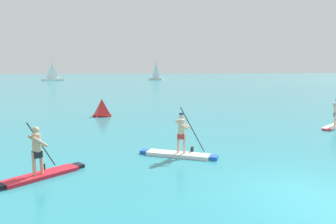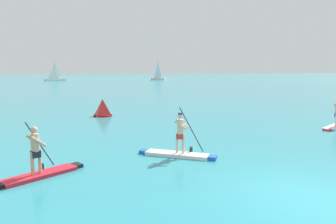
% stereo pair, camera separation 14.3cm
% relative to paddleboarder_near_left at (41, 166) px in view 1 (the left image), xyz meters
% --- Properties ---
extents(ground, '(440.00, 440.00, 0.00)m').
position_rel_paddleboarder_near_left_xyz_m(ground, '(7.29, -3.11, -0.35)').
color(ground, teal).
extents(paddleboarder_near_left, '(2.60, 2.04, 1.79)m').
position_rel_paddleboarder_near_left_xyz_m(paddleboarder_near_left, '(0.00, 0.00, 0.00)').
color(paddleboarder_near_left, red).
rests_on(paddleboarder_near_left, ground).
extents(paddleboarder_mid_center, '(2.93, 1.93, 1.94)m').
position_rel_paddleboarder_near_left_xyz_m(paddleboarder_mid_center, '(4.96, 1.32, 0.00)').
color(paddleboarder_mid_center, white).
rests_on(paddleboarder_mid_center, ground).
extents(paddleboarder_far_right, '(2.90, 2.01, 2.07)m').
position_rel_paddleboarder_near_left_xyz_m(paddleboarder_far_right, '(15.70, 5.29, 0.04)').
color(paddleboarder_far_right, white).
rests_on(paddleboarder_far_right, ground).
extents(race_marker_buoy, '(1.58, 1.58, 1.27)m').
position_rel_paddleboarder_near_left_xyz_m(race_marker_buoy, '(2.06, 12.74, 0.21)').
color(race_marker_buoy, red).
rests_on(race_marker_buoy, ground).
extents(sailboat_left_horizon, '(6.14, 3.88, 6.12)m').
position_rel_paddleboarder_near_left_xyz_m(sailboat_left_horizon, '(-11.39, 85.64, 0.37)').
color(sailboat_left_horizon, white).
rests_on(sailboat_left_horizon, ground).
extents(sailboat_right_horizon, '(4.59, 2.95, 6.32)m').
position_rel_paddleboarder_near_left_xyz_m(sailboat_right_horizon, '(19.41, 84.81, 0.50)').
color(sailboat_right_horizon, white).
rests_on(sailboat_right_horizon, ground).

